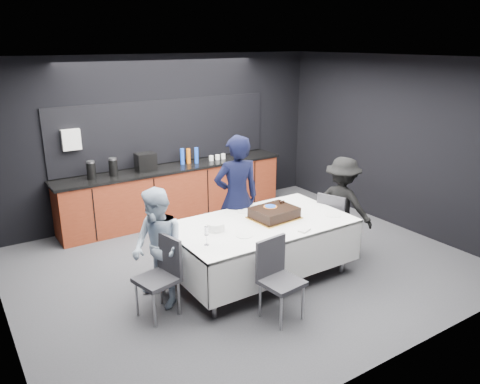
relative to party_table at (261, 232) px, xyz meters
name	(u,v)px	position (x,y,z in m)	size (l,w,h in m)	color
ground	(244,265)	(0.00, 0.40, -0.64)	(6.00, 6.00, 0.00)	#3D3D41
room_shell	(244,134)	(0.00, 0.40, 1.22)	(6.04, 5.04, 2.82)	white
kitchenette	(173,188)	(-0.02, 2.62, -0.10)	(4.10, 0.64, 2.05)	maroon
party_table	(261,232)	(0.00, 0.00, 0.00)	(2.32, 1.32, 0.78)	#99999E
cake_assembly	(274,213)	(0.22, 0.02, 0.21)	(0.63, 0.53, 0.18)	gold
plate_stack	(216,226)	(-0.63, 0.08, 0.19)	(0.22, 0.22, 0.10)	white
loose_plate_near	(244,235)	(-0.43, -0.25, 0.14)	(0.20, 0.20, 0.01)	white
loose_plate_right_a	(293,206)	(0.74, 0.25, 0.14)	(0.19, 0.19, 0.01)	white
loose_plate_right_b	(333,215)	(0.95, -0.33, 0.14)	(0.21, 0.21, 0.01)	white
loose_plate_far	(244,211)	(0.03, 0.44, 0.14)	(0.20, 0.20, 0.01)	white
fork_pile	(304,230)	(0.27, -0.53, 0.15)	(0.16, 0.10, 0.02)	white
champagne_flute	(206,232)	(-0.94, -0.24, 0.30)	(0.06, 0.06, 0.22)	white
chair_left	(162,271)	(-1.44, -0.10, -0.11)	(0.50, 0.50, 0.92)	#313136
chair_right	(333,219)	(1.30, 0.02, -0.11)	(0.55, 0.55, 0.92)	#313136
chair_near	(277,273)	(-0.39, -0.85, -0.11)	(0.46, 0.46, 0.92)	#313136
person_center	(237,198)	(0.06, 0.68, 0.26)	(0.66, 0.43, 1.80)	black
person_left	(158,248)	(-1.39, 0.11, 0.08)	(0.70, 0.54, 1.43)	#A5B8CF
person_right	(342,205)	(1.46, 0.02, 0.07)	(0.93, 0.53, 1.43)	black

